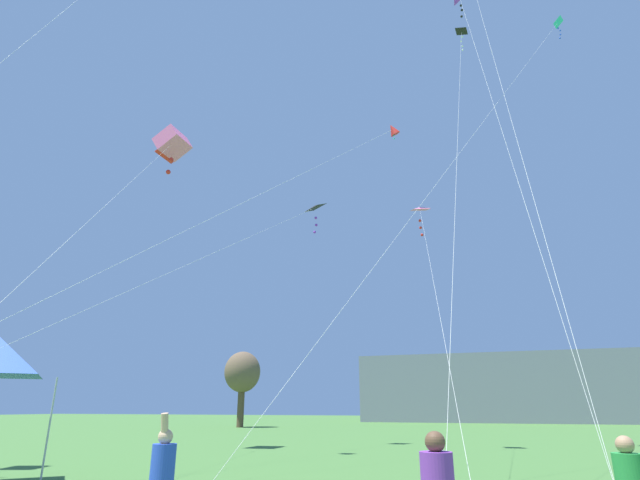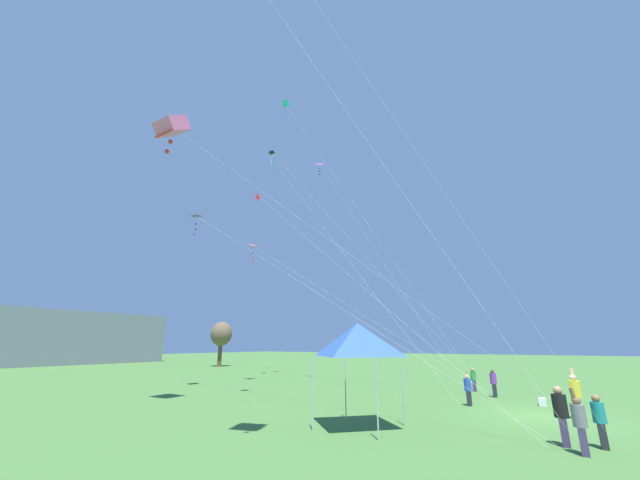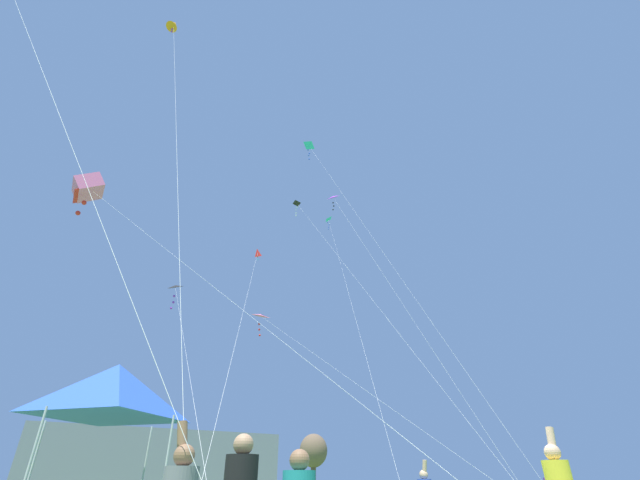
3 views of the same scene
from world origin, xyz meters
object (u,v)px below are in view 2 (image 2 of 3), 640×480
(kite_black_delta_4, at_px, (197,217))
(kite_pink_delta_7, at_px, (255,247))
(person_yellow_shirt, at_px, (576,394))
(person_purple_shirt, at_px, (494,382))
(kite_red_diamond_9, at_px, (258,196))
(person_grey_shirt, at_px, (580,422))
(kite_purple_delta_0, at_px, (321,166))
(person_green_shirt, at_px, (474,379))
(kite_cyan_delta_1, at_px, (287,107))
(person_teal_shirt, at_px, (600,419))
(kite_pink_box_8, at_px, (172,127))
(festival_tent, at_px, (358,340))
(person_blue_shirt, at_px, (468,388))
(kite_black_delta_2, at_px, (274,156))
(cooler_box, at_px, (543,402))
(kite_cyan_delta_3, at_px, (277,166))
(person_black_shirt, at_px, (561,413))

(kite_black_delta_4, bearing_deg, kite_pink_delta_7, -5.39)
(person_yellow_shirt, relative_size, person_purple_shirt, 1.31)
(kite_pink_delta_7, height_order, kite_red_diamond_9, kite_red_diamond_9)
(person_grey_shirt, bearing_deg, kite_purple_delta_0, -66.39)
(person_green_shirt, height_order, kite_cyan_delta_1, kite_cyan_delta_1)
(person_teal_shirt, height_order, kite_cyan_delta_1, kite_cyan_delta_1)
(person_yellow_shirt, distance_m, kite_pink_box_8, 24.90)
(person_teal_shirt, distance_m, kite_pink_delta_7, 26.54)
(festival_tent, xyz_separation_m, kite_purple_delta_0, (12.93, 9.82, 16.53))
(kite_purple_delta_0, height_order, kite_red_diamond_9, kite_purple_delta_0)
(person_blue_shirt, relative_size, kite_purple_delta_0, 0.09)
(person_blue_shirt, height_order, person_green_shirt, person_blue_shirt)
(person_grey_shirt, xyz_separation_m, person_teal_shirt, (1.17, -0.57, -0.06))
(person_blue_shirt, distance_m, kite_pink_delta_7, 20.81)
(person_blue_shirt, xyz_separation_m, person_purple_shirt, (4.24, -0.73, 0.00))
(kite_black_delta_2, xyz_separation_m, kite_black_delta_4, (-9.19, -0.12, -9.94))
(person_yellow_shirt, relative_size, person_grey_shirt, 1.14)
(person_grey_shirt, xyz_separation_m, kite_black_delta_2, (12.54, 22.88, 21.89))
(kite_black_delta_4, distance_m, kite_pink_box_8, 8.64)
(cooler_box, xyz_separation_m, kite_black_delta_4, (-6.40, 21.52, 12.66))
(kite_black_delta_2, relative_size, kite_red_diamond_9, 1.13)
(kite_cyan_delta_3, xyz_separation_m, kite_black_delta_4, (-15.03, -4.59, -12.56))
(person_black_shirt, relative_size, kite_cyan_delta_3, 0.07)
(kite_cyan_delta_1, distance_m, kite_red_diamond_9, 13.57)
(kite_purple_delta_0, height_order, kite_pink_box_8, kite_purple_delta_0)
(kite_black_delta_4, relative_size, kite_red_diamond_9, 1.10)
(person_teal_shirt, xyz_separation_m, kite_black_delta_4, (2.18, 23.32, 12.00))
(person_black_shirt, bearing_deg, festival_tent, 113.30)
(cooler_box, distance_m, person_yellow_shirt, 3.81)
(person_blue_shirt, height_order, person_grey_shirt, person_grey_shirt)
(person_blue_shirt, relative_size, kite_pink_box_8, 0.10)
(kite_cyan_delta_3, relative_size, kite_black_delta_4, 1.16)
(person_green_shirt, bearing_deg, person_yellow_shirt, -119.74)
(person_teal_shirt, relative_size, person_purple_shirt, 0.97)
(person_grey_shirt, height_order, kite_cyan_delta_1, kite_cyan_delta_1)
(kite_black_delta_4, bearing_deg, person_green_shirt, -58.56)
(person_black_shirt, bearing_deg, kite_red_diamond_9, 83.44)
(person_blue_shirt, relative_size, person_grey_shirt, 0.97)
(person_grey_shirt, distance_m, kite_purple_delta_0, 28.39)
(kite_pink_delta_7, relative_size, kite_red_diamond_9, 0.91)
(kite_cyan_delta_3, height_order, kite_pink_box_8, kite_cyan_delta_3)
(kite_cyan_delta_1, height_order, kite_pink_box_8, kite_cyan_delta_1)
(cooler_box, distance_m, person_green_shirt, 5.94)
(kite_black_delta_2, height_order, kite_black_delta_4, kite_black_delta_2)
(person_teal_shirt, relative_size, kite_black_delta_2, 0.07)
(person_black_shirt, height_order, person_green_shirt, person_black_shirt)
(kite_red_diamond_9, bearing_deg, kite_cyan_delta_3, 32.19)
(person_black_shirt, xyz_separation_m, kite_cyan_delta_1, (12.17, 21.28, 27.90))
(person_yellow_shirt, distance_m, kite_cyan_delta_1, 36.07)
(person_teal_shirt, xyz_separation_m, kite_black_delta_2, (11.37, 23.45, 21.94))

